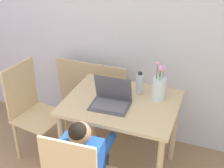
{
  "coord_description": "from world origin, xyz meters",
  "views": [
    {
      "loc": [
        0.92,
        -0.47,
        2.12
      ],
      "look_at": [
        0.16,
        1.54,
        0.94
      ],
      "focal_mm": 50.0,
      "sensor_mm": 36.0,
      "label": 1
    }
  ],
  "objects_px": {
    "chair_spare": "(33,112)",
    "person_seated": "(85,159)",
    "laptop": "(111,98)",
    "flower_vase": "(159,86)",
    "water_bottle": "(140,84)"
  },
  "relations": [
    {
      "from": "chair_spare",
      "to": "flower_vase",
      "type": "relative_size",
      "value": 2.74
    },
    {
      "from": "person_seated",
      "to": "water_bottle",
      "type": "relative_size",
      "value": 4.78
    },
    {
      "from": "flower_vase",
      "to": "water_bottle",
      "type": "xyz_separation_m",
      "value": [
        -0.17,
        0.04,
        -0.02
      ]
    },
    {
      "from": "chair_spare",
      "to": "flower_vase",
      "type": "xyz_separation_m",
      "value": [
        1.13,
        0.19,
        0.39
      ]
    },
    {
      "from": "flower_vase",
      "to": "water_bottle",
      "type": "relative_size",
      "value": 1.73
    },
    {
      "from": "person_seated",
      "to": "laptop",
      "type": "distance_m",
      "value": 0.55
    },
    {
      "from": "person_seated",
      "to": "water_bottle",
      "type": "distance_m",
      "value": 0.81
    },
    {
      "from": "chair_spare",
      "to": "person_seated",
      "type": "relative_size",
      "value": 0.99
    },
    {
      "from": "flower_vase",
      "to": "water_bottle",
      "type": "height_order",
      "value": "flower_vase"
    },
    {
      "from": "water_bottle",
      "to": "laptop",
      "type": "bearing_deg",
      "value": -123.26
    },
    {
      "from": "chair_spare",
      "to": "person_seated",
      "type": "distance_m",
      "value": 0.95
    },
    {
      "from": "person_seated",
      "to": "flower_vase",
      "type": "relative_size",
      "value": 2.77
    },
    {
      "from": "chair_spare",
      "to": "laptop",
      "type": "xyz_separation_m",
      "value": [
        0.8,
        -0.02,
        0.33
      ]
    },
    {
      "from": "flower_vase",
      "to": "water_bottle",
      "type": "distance_m",
      "value": 0.18
    },
    {
      "from": "chair_spare",
      "to": "laptop",
      "type": "bearing_deg",
      "value": -82.54
    }
  ]
}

